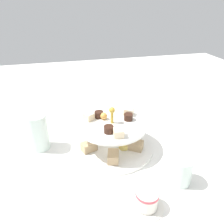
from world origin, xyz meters
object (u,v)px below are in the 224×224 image
butter_knife_left (101,109)px  water_glass_short_left (181,170)px  water_glass_tall_right (38,132)px  teacup_with_saucer (147,200)px  butter_knife_right (57,213)px  tiered_serving_stand (112,137)px

butter_knife_left → water_glass_short_left: bearing=107.4°
water_glass_tall_right → water_glass_short_left: bearing=-33.8°
teacup_with_saucer → butter_knife_right: 0.22m
tiered_serving_stand → teacup_with_saucer: 0.26m
butter_knife_right → water_glass_short_left: bearing=50.7°
tiered_serving_stand → butter_knife_right: size_ratio=1.68×
teacup_with_saucer → butter_knife_right: size_ratio=0.53×
water_glass_short_left → water_glass_tall_right: bearing=146.2°
water_glass_short_left → butter_knife_right: (-0.34, -0.03, -0.04)m
teacup_with_saucer → tiered_serving_stand: bearing=95.1°
teacup_with_saucer → butter_knife_left: teacup_with_saucer is taller
tiered_serving_stand → water_glass_tall_right: (-0.24, 0.06, 0.02)m
teacup_with_saucer → butter_knife_left: (-0.00, 0.56, -0.02)m
water_glass_tall_right → teacup_with_saucer: water_glass_tall_right is taller
water_glass_tall_right → butter_knife_right: size_ratio=0.75×
teacup_with_saucer → butter_knife_left: 0.56m
tiered_serving_stand → butter_knife_right: (-0.20, -0.23, -0.04)m
tiered_serving_stand → butter_knife_left: bearing=86.1°
water_glass_tall_right → teacup_with_saucer: 0.42m
water_glass_short_left → teacup_with_saucer: bearing=-154.3°
butter_knife_right → butter_knife_left: bearing=114.1°
butter_knife_right → teacup_with_saucer: bearing=37.6°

